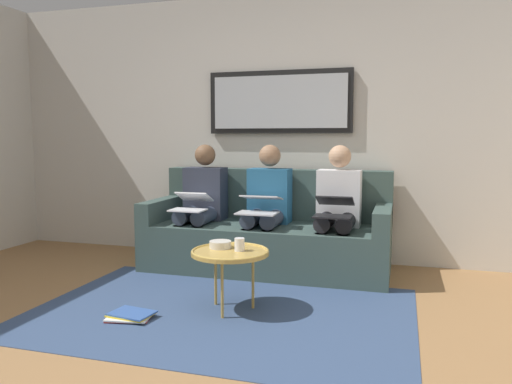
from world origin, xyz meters
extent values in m
cube|color=olive|center=(0.00, 0.00, -0.05)|extent=(6.00, 5.20, 0.10)
cube|color=beige|center=(0.00, -2.60, 1.30)|extent=(6.00, 0.12, 2.60)
cube|color=#33476B|center=(0.00, -0.85, 0.00)|extent=(2.60, 1.80, 0.01)
cube|color=#384C47|center=(0.00, -2.05, 0.21)|extent=(2.20, 0.90, 0.42)
cube|color=#384C47|center=(0.00, -2.40, 0.66)|extent=(2.20, 0.20, 0.48)
cube|color=#384C47|center=(-1.03, -2.05, 0.52)|extent=(0.14, 0.90, 0.20)
cube|color=#384C47|center=(1.03, -2.05, 0.52)|extent=(0.14, 0.90, 0.20)
cube|color=black|center=(0.00, -2.51, 1.55)|extent=(1.43, 0.04, 0.61)
cube|color=#B2B7BC|center=(0.00, -2.48, 1.55)|extent=(1.33, 0.01, 0.51)
cylinder|color=tan|center=(-0.05, -0.90, 0.41)|extent=(0.54, 0.54, 0.03)
torus|color=tan|center=(-0.05, -0.90, 0.42)|extent=(0.54, 0.54, 0.02)
cylinder|color=#B28E42|center=(-0.05, -0.74, 0.20)|extent=(0.02, 0.02, 0.40)
cylinder|color=#B28E42|center=(-0.19, -0.98, 0.20)|extent=(0.02, 0.02, 0.40)
cylinder|color=#B28E42|center=(0.09, -0.98, 0.20)|extent=(0.02, 0.02, 0.40)
cylinder|color=silver|center=(-0.11, -0.92, 0.47)|extent=(0.07, 0.07, 0.09)
cylinder|color=beige|center=(0.05, -0.97, 0.45)|extent=(0.16, 0.16, 0.05)
cube|color=silver|center=(-0.64, -2.15, 0.67)|extent=(0.38, 0.22, 0.50)
sphere|color=tan|center=(-0.64, -2.15, 1.04)|extent=(0.20, 0.20, 0.20)
cylinder|color=#232328|center=(-0.73, -1.94, 0.49)|extent=(0.14, 0.42, 0.14)
cylinder|color=#232328|center=(-0.55, -1.94, 0.49)|extent=(0.14, 0.42, 0.14)
cylinder|color=#232328|center=(-0.73, -1.73, 0.21)|extent=(0.11, 0.11, 0.42)
cylinder|color=#232328|center=(-0.55, -1.73, 0.21)|extent=(0.11, 0.11, 0.42)
cube|color=black|center=(-0.64, -1.73, 0.57)|extent=(0.31, 0.23, 0.01)
cube|color=black|center=(-0.64, -1.89, 0.68)|extent=(0.31, 0.21, 0.10)
cube|color=#A5C6EA|center=(-0.64, -1.88, 0.68)|extent=(0.28, 0.18, 0.08)
cube|color=#235B84|center=(0.00, -2.15, 0.67)|extent=(0.38, 0.22, 0.50)
sphere|color=#997051|center=(0.00, -2.15, 1.04)|extent=(0.20, 0.20, 0.20)
cylinder|color=#384256|center=(-0.09, -1.94, 0.49)|extent=(0.14, 0.42, 0.14)
cylinder|color=#384256|center=(0.09, -1.94, 0.49)|extent=(0.14, 0.42, 0.14)
cylinder|color=#384256|center=(-0.09, -1.73, 0.21)|extent=(0.11, 0.11, 0.42)
cylinder|color=#384256|center=(0.09, -1.73, 0.21)|extent=(0.11, 0.11, 0.42)
cube|color=silver|center=(0.00, -1.73, 0.57)|extent=(0.34, 0.23, 0.01)
cube|color=silver|center=(0.00, -1.87, 0.68)|extent=(0.34, 0.23, 0.06)
cube|color=#A5C6EA|center=(0.00, -1.86, 0.69)|extent=(0.31, 0.20, 0.04)
cube|color=#2D3342|center=(0.64, -2.15, 0.67)|extent=(0.38, 0.22, 0.50)
sphere|color=brown|center=(0.64, -2.15, 1.04)|extent=(0.20, 0.20, 0.20)
cylinder|color=#384256|center=(0.55, -1.94, 0.49)|extent=(0.14, 0.42, 0.14)
cylinder|color=#384256|center=(0.73, -1.94, 0.49)|extent=(0.14, 0.42, 0.14)
cylinder|color=#384256|center=(0.55, -1.73, 0.21)|extent=(0.11, 0.11, 0.42)
cylinder|color=#384256|center=(0.73, -1.73, 0.21)|extent=(0.11, 0.11, 0.42)
cube|color=white|center=(0.64, -1.73, 0.57)|extent=(0.31, 0.21, 0.01)
cube|color=white|center=(0.64, -1.88, 0.67)|extent=(0.31, 0.20, 0.10)
cube|color=#A5C6EA|center=(0.64, -1.88, 0.67)|extent=(0.28, 0.17, 0.08)
cube|color=red|center=(0.55, -0.56, 0.01)|extent=(0.32, 0.27, 0.01)
cube|color=white|center=(0.54, -0.54, 0.02)|extent=(0.31, 0.24, 0.01)
cube|color=yellow|center=(0.53, -0.56, 0.03)|extent=(0.30, 0.23, 0.01)
cube|color=#33569E|center=(0.53, -0.56, 0.04)|extent=(0.31, 0.24, 0.01)
camera|label=1|loc=(-1.18, 2.30, 1.20)|focal=35.07mm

